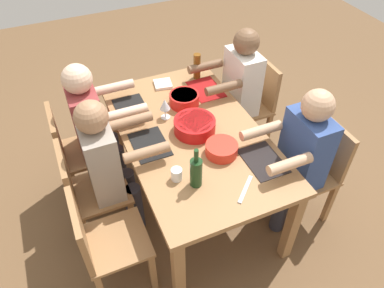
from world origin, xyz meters
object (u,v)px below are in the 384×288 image
Objects in this scene: wine_glass at (165,105)px; napkin_stack at (163,84)px; serving_bowl_greens at (195,125)px; serving_bowl_salad at (222,148)px; chair_near_right at (102,242)px; chair_far_right at (314,167)px; wine_bottle at (196,172)px; serving_bowl_pasta at (184,99)px; chair_near_center at (87,190)px; chair_far_left at (253,101)px; diner_far_right at (300,153)px; dining_table at (192,142)px; diner_far_left at (237,86)px; diner_near_left at (94,122)px; beer_bottle at (197,66)px; cup_near_right at (177,174)px; diner_near_center at (108,161)px; chair_near_left at (75,150)px.

wine_glass is 1.19× the size of napkin_stack.
serving_bowl_greens reaches higher than serving_bowl_salad.
chair_far_right is (0.00, 1.60, 0.00)m from chair_near_right.
serving_bowl_greens is at bearing 157.22° from wine_bottle.
serving_bowl_salad is (0.60, 0.02, -0.01)m from serving_bowl_pasta.
chair_near_center and chair_far_right have the same top height.
diner_far_right reaches higher than chair_far_left.
chair_near_center is 1.66m from chair_far_right.
dining_table is 0.33m from wine_glass.
diner_far_left is at bearing 102.05° from serving_bowl_pasta.
diner_near_left is 8.57× the size of napkin_stack.
wine_bottle is at bearing -89.79° from diner_far_right.
beer_bottle is (-1.09, 0.49, 0.00)m from wine_bottle.
dining_table is 1.35× the size of diner_far_left.
serving_bowl_pasta is at bearing 162.48° from wine_bottle.
cup_near_right is at bearing -52.65° from chair_far_left.
diner_far_right reaches higher than wine_glass.
dining_table is 1.35× the size of diner_far_right.
chair_far_right reaches higher than cup_near_right.
diner_near_center is 1.00× the size of diner_far_right.
dining_table is 1.91× the size of chair_near_right.
diner_near_left is 4.14× the size of wine_bottle.
chair_near_center reaches higher than napkin_stack.
serving_bowl_greens is 1.37× the size of serving_bowl_salad.
chair_near_right reaches higher than cup_near_right.
chair_far_right is 1.03m from wine_bottle.
beer_bottle is 1.33× the size of wine_glass.
beer_bottle is at bearing -123.37° from diner_far_left.
diner_far_right is at bearing 90.00° from chair_near_right.
wine_glass is (0.21, -0.91, 0.37)m from chair_far_left.
cup_near_right is at bearing 55.97° from chair_near_center.
chair_far_right is at bearing 85.54° from cup_near_right.
chair_far_right is 0.28m from diner_far_right.
serving_bowl_greens is (-0.45, -0.77, 0.31)m from chair_far_right.
diner_near_center is (-0.45, 0.18, 0.21)m from chair_near_right.
napkin_stack is at bearing -179.22° from serving_bowl_greens.
diner_far_right is at bearing 57.76° from chair_near_left.
diner_near_left is 1.41× the size of chair_near_center.
chair_near_left is 1.19m from serving_bowl_salad.
dining_table is 0.76m from diner_far_left.
chair_far_left is 1.60m from chair_near_left.
wine_bottle is 0.14m from cup_near_right.
diner_far_left is at bearing -168.36° from chair_far_right.
cup_near_right is (0.81, 0.54, 0.30)m from chair_near_left.
chair_far_right reaches higher than serving_bowl_salad.
chair_far_left is 5.12× the size of wine_glass.
diner_near_center is 1.50m from chair_far_right.
serving_bowl_pasta is at bearing 82.56° from chair_near_left.
serving_bowl_salad is (0.28, 0.07, -0.01)m from serving_bowl_greens.
beer_bottle is (-0.63, 0.30, 0.05)m from serving_bowl_greens.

